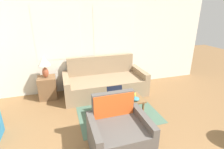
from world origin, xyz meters
The scene contains 11 objects.
wall_back centered at (0.00, 3.88, 1.31)m, with size 6.79×0.06×2.60m.
rug centered at (0.25, 2.76, 0.00)m, with size 1.68×2.07×0.01m.
couch centered at (0.24, 3.40, 0.27)m, with size 2.10×0.94×0.94m.
armchair centered at (-0.07, 1.40, 0.28)m, with size 0.90×0.76×0.87m.
side_table centered at (-1.19, 3.56, 0.28)m, with size 0.42×0.42×0.55m.
table_lamp centered at (-1.19, 3.56, 0.90)m, with size 0.28×0.28×0.54m.
coffee_table centered at (0.25, 2.19, 0.36)m, with size 0.94×0.45×0.41m.
laptop centered at (0.17, 2.25, 0.47)m, with size 0.32×0.30×0.25m.
cup_navy centered at (0.55, 2.23, 0.45)m, with size 0.09×0.09×0.08m.
snack_bowl centered at (0.53, 2.09, 0.44)m, with size 0.16×0.16×0.07m.
tv_remote centered at (-0.09, 2.27, 0.42)m, with size 0.09×0.16×0.02m.
Camera 1 is at (-0.84, -0.70, 2.12)m, focal length 28.00 mm.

